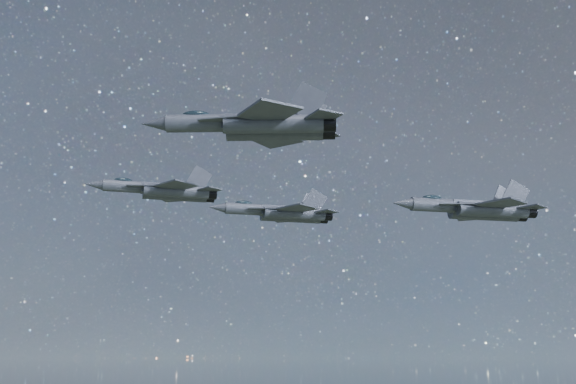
{
  "coord_description": "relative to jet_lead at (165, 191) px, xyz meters",
  "views": [
    {
      "loc": [
        7.02,
        -82.86,
        139.96
      ],
      "look_at": [
        -0.6,
        -3.02,
        159.81
      ],
      "focal_mm": 42.0,
      "sensor_mm": 36.0,
      "label": 1
    }
  ],
  "objects": [
    {
      "name": "jet_slot",
      "position": [
        37.74,
        3.88,
        -2.24
      ],
      "size": [
        18.81,
        12.66,
        4.75
      ],
      "rotation": [
        0.0,
        0.0,
        0.3
      ],
      "color": "#393C47"
    },
    {
      "name": "jet_right",
      "position": [
        13.6,
        -15.65,
        2.42
      ],
      "size": [
        20.14,
        14.22,
        5.1
      ],
      "rotation": [
        0.0,
        0.0,
        0.07
      ],
      "color": "#393C47"
    },
    {
      "name": "jet_lead",
      "position": [
        0.0,
        0.0,
        0.0
      ],
      "size": [
        16.28,
        10.83,
        4.14
      ],
      "rotation": [
        0.0,
        0.0,
        0.36
      ],
      "color": "#393C47"
    },
    {
      "name": "jet_left",
      "position": [
        12.21,
        21.37,
        1.57
      ],
      "size": [
        19.52,
        13.01,
        4.95
      ],
      "rotation": [
        0.0,
        0.0,
        0.35
      ],
      "color": "#393C47"
    }
  ]
}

